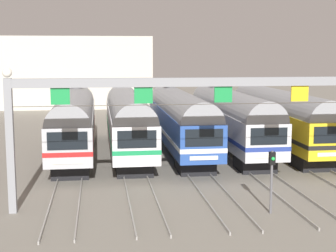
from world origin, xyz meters
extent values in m
plane|color=gray|center=(0.00, 0.00, 0.00)|extent=(160.00, 160.00, 0.00)
cube|color=gray|center=(-8.66, 17.00, 0.07)|extent=(0.07, 70.00, 0.15)
cube|color=gray|center=(-7.23, 17.00, 0.07)|extent=(0.07, 70.00, 0.15)
cube|color=gray|center=(-4.69, 17.00, 0.07)|extent=(0.07, 70.00, 0.15)
cube|color=gray|center=(-3.25, 17.00, 0.07)|extent=(0.07, 70.00, 0.15)
cube|color=gray|center=(-0.72, 17.00, 0.07)|extent=(0.07, 70.00, 0.15)
cube|color=gray|center=(0.72, 17.00, 0.07)|extent=(0.07, 70.00, 0.15)
cube|color=gray|center=(3.25, 17.00, 0.07)|extent=(0.07, 70.00, 0.15)
cube|color=gray|center=(4.69, 17.00, 0.07)|extent=(0.07, 70.00, 0.15)
cube|color=gray|center=(7.23, 17.00, 0.07)|extent=(0.07, 70.00, 0.15)
cube|color=gray|center=(8.66, 17.00, 0.07)|extent=(0.07, 70.00, 0.15)
cube|color=#B2B5BA|center=(-7.94, 0.00, 2.23)|extent=(2.85, 18.00, 2.35)
cube|color=#B21E1E|center=(-7.94, 0.00, 1.87)|extent=(2.88, 18.02, 0.28)
cylinder|color=gray|center=(-7.94, 0.00, 3.40)|extent=(2.74, 17.64, 2.74)
cube|color=black|center=(-7.94, -9.02, 2.70)|extent=(2.28, 0.06, 1.03)
cube|color=silver|center=(-7.94, -9.02, 1.47)|extent=(1.71, 0.05, 0.24)
cube|color=black|center=(-7.94, -6.30, 0.53)|extent=(2.28, 2.60, 1.05)
cube|color=black|center=(-7.94, 6.30, 0.53)|extent=(2.28, 2.60, 1.05)
cube|color=#4C4C51|center=(-7.94, 5.04, 4.95)|extent=(1.10, 1.10, 0.20)
cube|color=white|center=(-3.97, 0.00, 2.23)|extent=(2.85, 18.00, 2.35)
cube|color=#198C4C|center=(-3.97, 0.00, 1.87)|extent=(2.88, 18.02, 0.28)
cylinder|color=gray|center=(-3.97, 0.00, 3.40)|extent=(2.74, 17.64, 2.74)
cube|color=black|center=(-3.97, -9.02, 2.70)|extent=(2.28, 0.06, 1.03)
cube|color=silver|center=(-3.97, -9.02, 1.47)|extent=(1.71, 0.05, 0.24)
cube|color=black|center=(-3.97, -6.30, 0.53)|extent=(2.28, 2.60, 1.05)
cube|color=black|center=(-3.97, 6.30, 0.53)|extent=(2.28, 2.60, 1.05)
cube|color=#284C9E|center=(0.00, 0.00, 2.23)|extent=(2.85, 18.00, 2.35)
cube|color=white|center=(0.00, 0.00, 1.87)|extent=(2.88, 18.02, 0.28)
cylinder|color=gray|center=(0.00, 0.00, 3.40)|extent=(2.74, 17.64, 2.74)
cube|color=black|center=(0.00, -9.02, 2.70)|extent=(2.28, 0.06, 1.03)
cube|color=silver|center=(0.00, -9.02, 1.47)|extent=(1.71, 0.05, 0.24)
cube|color=black|center=(0.00, -6.30, 0.53)|extent=(2.28, 2.60, 1.05)
cube|color=black|center=(0.00, 6.30, 0.53)|extent=(2.28, 2.60, 1.05)
cube|color=#4C4C51|center=(0.00, 5.04, 4.95)|extent=(1.10, 1.10, 0.20)
cube|color=silver|center=(3.97, 0.00, 2.23)|extent=(2.85, 18.00, 2.35)
cube|color=navy|center=(3.97, 0.00, 1.87)|extent=(2.88, 18.02, 0.28)
cylinder|color=gray|center=(3.97, 0.00, 3.40)|extent=(2.74, 17.64, 2.74)
cube|color=black|center=(3.97, -9.02, 2.70)|extent=(2.28, 0.06, 1.03)
cube|color=silver|center=(3.97, -9.02, 1.47)|extent=(1.71, 0.05, 0.24)
cube|color=black|center=(3.97, -6.30, 0.53)|extent=(2.28, 2.60, 1.05)
cube|color=black|center=(3.97, 6.30, 0.53)|extent=(2.28, 2.60, 1.05)
cube|color=#4C4C51|center=(3.97, 5.04, 4.95)|extent=(1.10, 1.10, 0.20)
cube|color=gold|center=(7.94, 0.00, 2.23)|extent=(2.85, 18.00, 2.35)
cube|color=black|center=(7.94, 0.00, 1.87)|extent=(2.88, 18.02, 0.28)
cylinder|color=gray|center=(7.94, 0.00, 3.40)|extent=(2.74, 17.64, 2.74)
cube|color=black|center=(7.94, -9.02, 2.70)|extent=(2.28, 0.06, 1.03)
cube|color=silver|center=(7.94, -9.02, 1.47)|extent=(1.71, 0.05, 0.24)
cube|color=black|center=(7.94, -6.30, 0.53)|extent=(2.28, 2.60, 1.05)
cube|color=black|center=(7.94, 6.30, 0.53)|extent=(2.28, 2.60, 1.05)
cube|color=gray|center=(-10.34, -13.50, 3.25)|extent=(0.36, 0.36, 6.50)
cube|color=gray|center=(0.00, -13.50, 6.25)|extent=(20.69, 0.32, 0.44)
cube|color=#198C3F|center=(-7.94, -13.50, 5.63)|extent=(0.90, 0.08, 0.80)
cube|color=#198C3F|center=(-3.97, -13.50, 5.63)|extent=(0.90, 0.08, 0.80)
cube|color=#198C3F|center=(0.00, -13.50, 5.63)|extent=(0.90, 0.08, 0.80)
cube|color=yellow|center=(3.97, -13.50, 5.63)|extent=(0.90, 0.08, 0.80)
sphere|color=white|center=(-10.34, -13.50, 6.75)|extent=(0.44, 0.44, 0.44)
cylinder|color=#3F382D|center=(0.00, -13.50, 5.15)|extent=(20.69, 0.03, 0.03)
cylinder|color=#59595E|center=(1.99, -15.30, 1.53)|extent=(0.12, 0.12, 3.06)
cube|color=black|center=(1.99, -15.30, 2.71)|extent=(0.28, 0.24, 0.60)
sphere|color=green|center=(1.99, -15.44, 2.71)|extent=(0.18, 0.18, 0.18)
cube|color=beige|center=(-9.50, 36.02, 4.89)|extent=(21.50, 10.00, 9.79)
camera|label=1|loc=(-6.15, -38.29, 7.73)|focal=54.87mm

